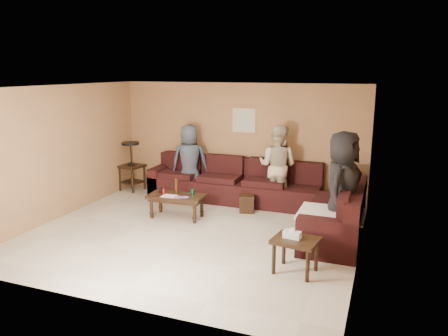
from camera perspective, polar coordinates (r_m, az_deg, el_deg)
name	(u,v)px	position (r m, az deg, el deg)	size (l,w,h in m)	color
room	(192,138)	(7.24, -4.23, 3.88)	(5.60, 5.50, 2.50)	beige
sectional_sofa	(263,197)	(8.66, 5.06, -3.73)	(4.65, 2.90, 0.97)	black
coffee_table	(176,198)	(8.37, -6.24, -3.95)	(1.10, 0.59, 0.73)	black
end_table_left	(132,165)	(10.37, -11.99, 0.34)	(0.58, 0.58, 1.14)	black
side_table_right	(295,243)	(6.19, 9.29, -9.69)	(0.67, 0.58, 0.65)	black
waste_bin	(247,203)	(8.72, 3.02, -4.64)	(0.29, 0.29, 0.34)	black
wall_art	(244,120)	(9.49, 2.63, 6.24)	(0.52, 0.04, 0.52)	tan
person_left	(190,161)	(9.59, -4.50, 0.89)	(0.79, 0.52, 1.62)	#333B47
person_middle	(277,166)	(8.99, 7.00, 0.28)	(0.83, 0.64, 1.70)	#C5B492
person_right	(342,189)	(7.19, 15.16, -2.62)	(0.90, 0.59, 1.85)	black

